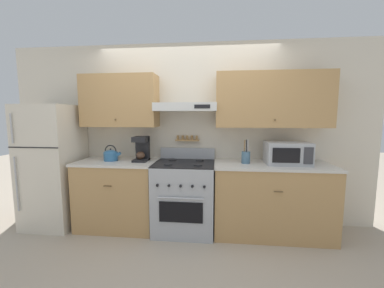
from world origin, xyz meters
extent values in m
plane|color=#B2A38E|center=(0.00, 0.00, 0.00)|extent=(16.00, 16.00, 0.00)
cube|color=beige|center=(0.00, 0.70, 1.27)|extent=(5.20, 0.08, 2.55)
cube|color=tan|center=(-0.93, 0.49, 1.74)|extent=(1.04, 0.33, 0.71)
sphere|color=brown|center=(-0.93, 0.31, 1.49)|extent=(0.02, 0.02, 0.02)
cube|color=tan|center=(1.14, 0.49, 1.74)|extent=(1.46, 0.33, 0.71)
sphere|color=brown|center=(1.14, 0.31, 1.49)|extent=(0.02, 0.02, 0.02)
cube|color=silver|center=(0.00, 0.47, 1.66)|extent=(0.83, 0.37, 0.11)
cube|color=black|center=(0.23, 0.28, 1.66)|extent=(0.20, 0.01, 0.05)
cube|color=tan|center=(0.00, 0.62, 1.19)|extent=(0.34, 0.07, 0.02)
cylinder|color=olive|center=(-0.14, 0.62, 1.23)|extent=(0.03, 0.03, 0.06)
cylinder|color=olive|center=(-0.07, 0.62, 1.23)|extent=(0.03, 0.03, 0.06)
cylinder|color=olive|center=(0.00, 0.62, 1.23)|extent=(0.03, 0.03, 0.06)
cylinder|color=olive|center=(0.07, 0.62, 1.23)|extent=(0.03, 0.03, 0.06)
cylinder|color=olive|center=(0.14, 0.62, 1.23)|extent=(0.03, 0.03, 0.06)
cube|color=tan|center=(-0.93, 0.34, 0.45)|extent=(1.04, 0.64, 0.90)
cube|color=silver|center=(-0.93, 0.34, 0.91)|extent=(1.06, 0.66, 0.03)
cylinder|color=brown|center=(-0.93, 0.01, 0.67)|extent=(0.10, 0.01, 0.01)
cube|color=tan|center=(1.14, 0.34, 0.45)|extent=(1.46, 0.64, 0.90)
cube|color=silver|center=(1.14, 0.34, 0.91)|extent=(1.48, 0.66, 0.03)
cylinder|color=brown|center=(1.14, 0.01, 0.67)|extent=(0.10, 0.01, 0.01)
cube|color=#ADAFB5|center=(0.00, 0.31, 0.46)|extent=(0.78, 0.66, 0.91)
cube|color=black|center=(0.00, -0.02, 0.38)|extent=(0.53, 0.01, 0.26)
cylinder|color=#ADAFB5|center=(0.00, -0.05, 0.57)|extent=(0.55, 0.02, 0.02)
cube|color=black|center=(0.00, 0.31, 0.92)|extent=(0.78, 0.66, 0.01)
cylinder|color=#232326|center=(-0.19, 0.16, 0.93)|extent=(0.11, 0.11, 0.02)
cylinder|color=#232326|center=(0.19, 0.16, 0.93)|extent=(0.11, 0.11, 0.02)
cylinder|color=#232326|center=(-0.19, 0.47, 0.93)|extent=(0.11, 0.11, 0.02)
cylinder|color=#232326|center=(0.19, 0.47, 0.93)|extent=(0.11, 0.11, 0.02)
cylinder|color=black|center=(-0.28, -0.03, 0.71)|extent=(0.03, 0.02, 0.03)
cylinder|color=black|center=(-0.14, -0.03, 0.71)|extent=(0.03, 0.02, 0.03)
cylinder|color=black|center=(0.00, -0.03, 0.71)|extent=(0.03, 0.02, 0.03)
cylinder|color=black|center=(0.14, -0.03, 0.71)|extent=(0.03, 0.02, 0.03)
cylinder|color=black|center=(0.28, -0.03, 0.71)|extent=(0.03, 0.02, 0.03)
cube|color=#ADAFB5|center=(0.00, 0.63, 1.00)|extent=(0.78, 0.04, 0.16)
cube|color=beige|center=(-1.85, 0.31, 0.84)|extent=(0.67, 0.68, 1.69)
cube|color=black|center=(-1.85, -0.03, 1.15)|extent=(0.67, 0.01, 0.01)
cylinder|color=#ADAFB5|center=(-2.11, -0.05, 1.38)|extent=(0.02, 0.02, 0.37)
cylinder|color=#ADAFB5|center=(-2.11, -0.05, 0.67)|extent=(0.02, 0.02, 0.71)
cylinder|color=teal|center=(-1.02, 0.34, 0.99)|extent=(0.19, 0.19, 0.11)
ellipsoid|color=teal|center=(-1.02, 0.34, 1.04)|extent=(0.17, 0.17, 0.07)
sphere|color=black|center=(-1.02, 0.34, 1.09)|extent=(0.02, 0.02, 0.02)
cylinder|color=teal|center=(-0.93, 0.34, 1.00)|extent=(0.12, 0.04, 0.10)
torus|color=black|center=(-1.02, 0.34, 1.06)|extent=(0.17, 0.01, 0.17)
cube|color=black|center=(-0.60, 0.34, 0.94)|extent=(0.18, 0.25, 0.03)
cube|color=black|center=(-0.60, 0.42, 1.10)|extent=(0.18, 0.08, 0.33)
cube|color=black|center=(-0.60, 0.33, 1.23)|extent=(0.18, 0.21, 0.07)
ellipsoid|color=#4C3323|center=(-0.60, 0.32, 1.01)|extent=(0.12, 0.12, 0.10)
cube|color=#ADAFB5|center=(1.31, 0.36, 1.07)|extent=(0.53, 0.38, 0.28)
cube|color=black|center=(1.25, 0.16, 1.07)|extent=(0.32, 0.01, 0.18)
cube|color=#38383D|center=(1.50, 0.16, 1.07)|extent=(0.11, 0.01, 0.20)
cylinder|color=slate|center=(0.80, 0.34, 1.01)|extent=(0.11, 0.11, 0.15)
cylinder|color=olive|center=(0.78, 0.33, 1.16)|extent=(0.01, 0.05, 0.16)
cylinder|color=#28282B|center=(0.80, 0.34, 1.16)|extent=(0.01, 0.04, 0.16)
cylinder|color=#B2B2B7|center=(0.82, 0.35, 1.16)|extent=(0.01, 0.03, 0.16)
camera|label=1|loc=(0.42, -2.70, 1.53)|focal=22.00mm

